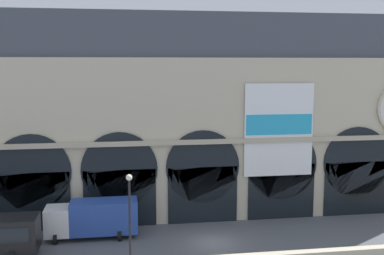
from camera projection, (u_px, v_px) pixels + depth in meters
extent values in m
plane|color=#54565B|center=(213.00, 243.00, 37.67)|extent=(200.00, 200.00, 0.00)
cube|color=beige|center=(198.00, 137.00, 44.35)|extent=(45.93, 5.70, 14.90)
cube|color=#424751|center=(197.00, 36.00, 43.36)|extent=(45.93, 5.10, 4.05)
cube|color=black|center=(33.00, 202.00, 39.97)|extent=(6.33, 0.20, 5.16)
cylinder|color=black|center=(32.00, 173.00, 39.62)|extent=(6.67, 0.20, 6.67)
cube|color=black|center=(120.00, 198.00, 41.07)|extent=(6.33, 0.20, 5.16)
cylinder|color=black|center=(120.00, 170.00, 40.72)|extent=(6.67, 0.20, 6.67)
cube|color=black|center=(203.00, 195.00, 42.17)|extent=(6.33, 0.20, 5.16)
cylinder|color=black|center=(203.00, 167.00, 41.82)|extent=(6.67, 0.20, 6.67)
cube|color=black|center=(281.00, 191.00, 43.27)|extent=(6.33, 0.20, 5.16)
cylinder|color=black|center=(282.00, 164.00, 42.92)|extent=(6.67, 0.20, 6.67)
cube|color=black|center=(356.00, 188.00, 44.37)|extent=(6.33, 0.20, 5.16)
cylinder|color=black|center=(357.00, 162.00, 44.02)|extent=(6.67, 0.20, 6.67)
cube|color=white|center=(279.00, 130.00, 42.30)|extent=(6.45, 0.12, 8.48)
cube|color=#26A5D8|center=(279.00, 125.00, 42.16)|extent=(6.19, 0.04, 1.86)
cube|color=#B6AB91|center=(203.00, 142.00, 41.41)|extent=(45.93, 0.50, 0.44)
cylinder|color=black|center=(20.00, 245.00, 35.91)|extent=(0.28, 1.00, 1.00)
cube|color=white|center=(58.00, 221.00, 38.18)|extent=(2.00, 2.30, 2.30)
cube|color=#28479E|center=(104.00, 216.00, 38.71)|extent=(5.50, 2.30, 2.70)
cylinder|color=black|center=(55.00, 239.00, 37.31)|extent=(0.28, 0.84, 0.84)
cylinder|color=black|center=(59.00, 230.00, 39.34)|extent=(0.28, 0.84, 0.84)
cylinder|color=black|center=(120.00, 236.00, 38.07)|extent=(0.28, 0.84, 0.84)
cylinder|color=black|center=(120.00, 227.00, 40.10)|extent=(0.28, 0.84, 0.84)
cylinder|color=black|center=(130.00, 226.00, 32.15)|extent=(0.16, 0.16, 6.50)
sphere|color=#F2EDCC|center=(129.00, 177.00, 31.68)|extent=(0.44, 0.44, 0.44)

